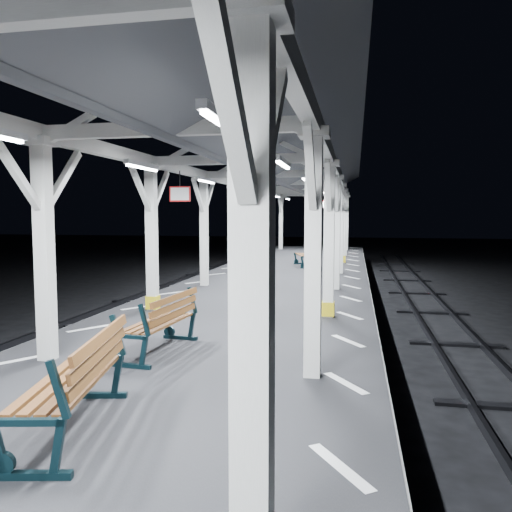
% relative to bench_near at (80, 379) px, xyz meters
% --- Properties ---
extents(ground, '(120.00, 120.00, 0.00)m').
position_rel_bench_near_xyz_m(ground, '(0.15, 4.19, -1.55)').
color(ground, black).
rests_on(ground, ground).
extents(platform, '(6.00, 50.00, 1.00)m').
position_rel_bench_near_xyz_m(platform, '(0.15, 4.19, -1.05)').
color(platform, black).
rests_on(platform, ground).
extents(hazard_stripes_left, '(1.00, 48.00, 0.01)m').
position_rel_bench_near_xyz_m(hazard_stripes_left, '(-2.30, 4.19, -0.55)').
color(hazard_stripes_left, silver).
rests_on(hazard_stripes_left, platform).
extents(hazard_stripes_right, '(1.00, 48.00, 0.01)m').
position_rel_bench_near_xyz_m(hazard_stripes_right, '(2.60, 4.19, -0.55)').
color(hazard_stripes_right, silver).
rests_on(hazard_stripes_right, platform).
extents(track_right, '(2.20, 60.00, 0.16)m').
position_rel_bench_near_xyz_m(track_right, '(5.15, 4.19, -1.47)').
color(track_right, '#2D2D33').
rests_on(track_right, ground).
extents(canopy, '(5.40, 49.00, 4.65)m').
position_rel_bench_near_xyz_m(canopy, '(0.15, 4.17, 3.01)').
color(canopy, silver).
rests_on(canopy, platform).
extents(bench_near, '(1.08, 2.01, 1.03)m').
position_rel_bench_near_xyz_m(bench_near, '(0.00, 0.00, 0.00)').
color(bench_near, black).
rests_on(bench_near, platform).
extents(bench_mid, '(0.80, 1.81, 0.96)m').
position_rel_bench_near_xyz_m(bench_mid, '(-0.26, 2.88, -0.04)').
color(bench_mid, black).
rests_on(bench_mid, platform).
extents(bench_far, '(1.13, 1.92, 0.98)m').
position_rel_bench_near_xyz_m(bench_far, '(0.71, 16.45, -0.03)').
color(bench_far, black).
rests_on(bench_far, platform).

